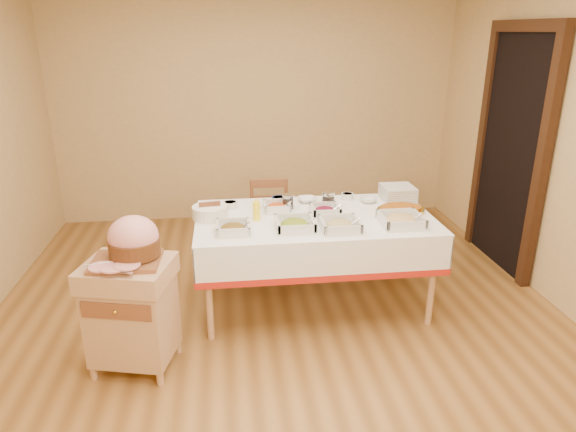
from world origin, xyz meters
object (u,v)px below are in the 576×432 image
object	(u,v)px
ham_on_board	(133,242)
bread_basket	(210,212)
dining_table	(314,236)
plate_stack	(398,193)
brass_platter	(401,210)
preserve_jar_left	(288,202)
butcher_cart	(132,309)
preserve_jar_right	(328,201)
mustard_bottle	(256,210)
dining_chair	(270,225)

from	to	relation	value
ham_on_board	bread_basket	size ratio (longest dim) A/B	1.65
dining_table	plate_stack	world-z (taller)	plate_stack
ham_on_board	brass_platter	distance (m)	2.06
preserve_jar_left	dining_table	bearing A→B (deg)	-49.37
butcher_cart	preserve_jar_left	distance (m)	1.48
preserve_jar_right	mustard_bottle	distance (m)	0.63
mustard_bottle	plate_stack	world-z (taller)	mustard_bottle
preserve_jar_right	bread_basket	world-z (taller)	preserve_jar_right
preserve_jar_left	mustard_bottle	size ratio (longest dim) A/B	0.66
preserve_jar_right	plate_stack	xyz separation A→B (m)	(0.62, 0.11, 0.00)
dining_table	preserve_jar_left	xyz separation A→B (m)	(-0.18, 0.21, 0.21)
dining_table	brass_platter	xyz separation A→B (m)	(0.69, 0.01, 0.18)
butcher_cart	ham_on_board	size ratio (longest dim) A/B	1.69
butcher_cart	dining_table	bearing A→B (deg)	27.37
bread_basket	ham_on_board	bearing A→B (deg)	-123.53
dining_chair	bread_basket	distance (m)	0.93
ham_on_board	dining_table	bearing A→B (deg)	26.93
plate_stack	dining_chair	bearing A→B (deg)	157.64
mustard_bottle	brass_platter	bearing A→B (deg)	1.66
dining_table	bread_basket	world-z (taller)	bread_basket
mustard_bottle	plate_stack	distance (m)	1.25
preserve_jar_left	brass_platter	distance (m)	0.90
preserve_jar_right	preserve_jar_left	bearing A→B (deg)	176.10
dining_chair	brass_platter	size ratio (longest dim) A/B	2.19
mustard_bottle	bread_basket	size ratio (longest dim) A/B	0.66
dining_table	preserve_jar_left	bearing A→B (deg)	130.63
plate_stack	preserve_jar_left	bearing A→B (deg)	-174.66
dining_chair	brass_platter	xyz separation A→B (m)	(0.97, -0.72, 0.36)
ham_on_board	mustard_bottle	distance (m)	1.02
brass_platter	bread_basket	bearing A→B (deg)	178.12
preserve_jar_right	mustard_bottle	size ratio (longest dim) A/B	0.75
dining_table	mustard_bottle	world-z (taller)	mustard_bottle
preserve_jar_left	brass_platter	world-z (taller)	preserve_jar_left
dining_table	butcher_cart	distance (m)	1.48
dining_table	brass_platter	size ratio (longest dim) A/B	4.83
dining_table	bread_basket	size ratio (longest dim) A/B	6.77
preserve_jar_right	bread_basket	size ratio (longest dim) A/B	0.49
butcher_cart	ham_on_board	world-z (taller)	ham_on_board
bread_basket	plate_stack	bearing A→B (deg)	8.86
butcher_cart	plate_stack	xyz separation A→B (m)	(2.06, 0.97, 0.40)
brass_platter	mustard_bottle	bearing A→B (deg)	-178.34
brass_platter	dining_chair	bearing A→B (deg)	143.46
ham_on_board	preserve_jar_right	size ratio (longest dim) A/B	3.34
dining_table	ham_on_board	distance (m)	1.44
dining_table	plate_stack	size ratio (longest dim) A/B	7.01
dining_chair	plate_stack	distance (m)	1.19
brass_platter	butcher_cart	bearing A→B (deg)	-161.15
butcher_cart	mustard_bottle	xyz separation A→B (m)	(0.85, 0.65, 0.41)
dining_table	mustard_bottle	xyz separation A→B (m)	(-0.45, -0.03, 0.24)
dining_chair	mustard_bottle	xyz separation A→B (m)	(-0.17, -0.75, 0.41)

